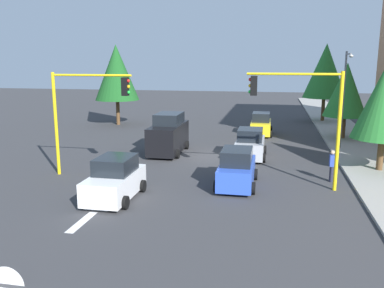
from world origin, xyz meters
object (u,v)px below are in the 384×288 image
Objects in this scene: tree_roadside_far at (325,71)px; pedestrian_crossing at (332,165)px; car_blue at (237,169)px; traffic_signal_near_left at (302,107)px; street_lamp_curbside at (345,90)px; tree_roadside_mid at (346,90)px; tree_opposite_side at (117,73)px; car_white at (115,180)px; traffic_signal_near_right at (85,104)px; car_silver at (250,144)px; car_yellow at (261,125)px; delivery_van_black at (168,135)px.

pedestrian_crossing is at bearing -5.04° from tree_roadside_far.
traffic_signal_near_left is at bearing 94.41° from car_blue.
tree_roadside_far is (-14.39, 0.30, 0.98)m from street_lamp_curbside.
tree_opposite_side is at bearing -100.78° from tree_roadside_mid.
tree_roadside_far is 30.27m from car_white.
traffic_signal_near_right is (-0.00, -11.43, -0.08)m from traffic_signal_near_left.
traffic_signal_near_left is 7.51m from car_silver.
pedestrian_crossing is (8.09, -1.68, -3.44)m from street_lamp_curbside.
traffic_signal_near_left is at bearing 90.00° from traffic_signal_near_right.
car_white is 1.01× the size of car_silver.
car_white reaches higher than pedestrian_crossing.
car_yellow is at bearing 177.27° from car_blue.
tree_roadside_far is 19.51m from car_silver.
pedestrian_crossing is at bearing -11.76° from street_lamp_curbside.
street_lamp_curbside is at bearing -1.19° from tree_roadside_far.
traffic_signal_near_left is 11.43m from traffic_signal_near_right.
traffic_signal_near_left reaches higher than delivery_van_black.
traffic_signal_near_right is at bearing 16.39° from tree_opposite_side.
delivery_van_black is 1.19× the size of car_blue.
traffic_signal_near_left is 15.46m from car_yellow.
car_yellow is at bearing -132.33° from street_lamp_curbside.
tree_opposite_side reaches higher than car_yellow.
delivery_van_black reaches higher than pedestrian_crossing.
traffic_signal_near_left is 1.22× the size of delivery_van_black.
car_blue is at bearing -33.67° from street_lamp_curbside.
tree_opposite_side is 1.65× the size of delivery_van_black.
car_blue is at bearing -27.34° from tree_roadside_mid.
tree_roadside_far is at bearing 164.19° from car_blue.
pedestrian_crossing is at bearing 44.53° from car_silver.
car_yellow is (-0.93, -6.64, -3.16)m from tree_roadside_mid.
tree_opposite_side is 1.28× the size of tree_roadside_mid.
car_yellow is 15.18m from car_blue.
tree_roadside_far is (-6.00, 20.50, 0.12)m from tree_opposite_side.
car_blue is 5.18m from pedestrian_crossing.
car_white is (21.31, 8.24, -4.31)m from tree_opposite_side.
tree_roadside_mid is 1.54× the size of car_blue.
car_yellow is at bearing -171.00° from traffic_signal_near_left.
tree_opposite_side is 4.67× the size of pedestrian_crossing.
tree_roadside_mid is at bearing 131.71° from traffic_signal_near_right.
traffic_signal_near_left is 10.22m from street_lamp_curbside.
tree_roadside_far is 2.08× the size of car_silver.
street_lamp_curbside is at bearing -10.33° from tree_roadside_mid.
car_yellow is (-5.32, -5.84, -3.45)m from street_lamp_curbside.
delivery_van_black is at bearing -127.59° from traffic_signal_near_left.
tree_roadside_far is at bearing 147.64° from traffic_signal_near_right.
pedestrian_crossing is (-1.52, 13.22, -3.15)m from traffic_signal_near_right.
tree_opposite_side is 14.67m from delivery_van_black.
car_silver is at bearing 125.54° from traffic_signal_near_right.
traffic_signal_near_right is 0.92× the size of tree_roadside_mid.
tree_opposite_side is at bearing -144.28° from delivery_van_black.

